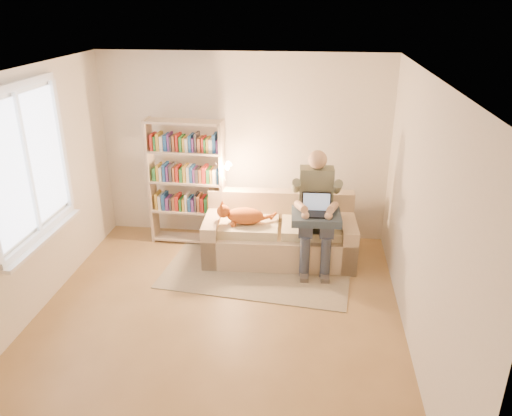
# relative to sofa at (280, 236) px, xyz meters

# --- Properties ---
(floor) EXTENTS (4.50, 4.50, 0.00)m
(floor) POSITION_rel_sofa_xyz_m (-0.57, -1.57, -0.30)
(floor) COLOR olive
(floor) RESTS_ON ground
(ceiling) EXTENTS (4.00, 4.50, 0.02)m
(ceiling) POSITION_rel_sofa_xyz_m (-0.57, -1.57, 2.30)
(ceiling) COLOR white
(ceiling) RESTS_ON wall_back
(wall_left) EXTENTS (0.02, 4.50, 2.60)m
(wall_left) POSITION_rel_sofa_xyz_m (-2.57, -1.57, 1.00)
(wall_left) COLOR silver
(wall_left) RESTS_ON floor
(wall_right) EXTENTS (0.02, 4.50, 2.60)m
(wall_right) POSITION_rel_sofa_xyz_m (1.43, -1.57, 1.00)
(wall_right) COLOR silver
(wall_right) RESTS_ON floor
(wall_back) EXTENTS (4.00, 0.02, 2.60)m
(wall_back) POSITION_rel_sofa_xyz_m (-0.57, 0.68, 1.00)
(wall_back) COLOR silver
(wall_back) RESTS_ON floor
(wall_front) EXTENTS (4.00, 0.02, 2.60)m
(wall_front) POSITION_rel_sofa_xyz_m (-0.57, -3.82, 1.00)
(wall_front) COLOR silver
(wall_front) RESTS_ON floor
(window) EXTENTS (0.12, 1.52, 1.69)m
(window) POSITION_rel_sofa_xyz_m (-2.52, -1.37, 1.07)
(window) COLOR white
(window) RESTS_ON wall_left
(sofa) EXTENTS (2.00, 0.97, 0.83)m
(sofa) POSITION_rel_sofa_xyz_m (0.00, 0.00, 0.00)
(sofa) COLOR #C6AF8C
(sofa) RESTS_ON floor
(person) EXTENTS (0.46, 0.71, 1.50)m
(person) POSITION_rel_sofa_xyz_m (0.46, -0.13, 0.53)
(person) COLOR slate
(person) RESTS_ON sofa
(cat) EXTENTS (0.73, 0.28, 0.27)m
(cat) POSITION_rel_sofa_xyz_m (-0.47, -0.15, 0.34)
(cat) COLOR orange
(cat) RESTS_ON sofa
(blanket) EXTENTS (0.63, 0.52, 0.10)m
(blanket) POSITION_rel_sofa_xyz_m (0.49, -0.29, 0.43)
(blanket) COLOR #2A3A4A
(blanket) RESTS_ON person
(laptop) EXTENTS (0.37, 0.31, 0.31)m
(laptop) POSITION_rel_sofa_xyz_m (0.49, -0.28, 0.54)
(laptop) COLOR black
(laptop) RESTS_ON blanket
(bookshelf) EXTENTS (1.17, 0.36, 1.77)m
(bookshelf) POSITION_rel_sofa_xyz_m (-1.31, 0.32, 0.67)
(bookshelf) COLOR #C0AC91
(bookshelf) RESTS_ON floor
(rug) EXTENTS (2.47, 1.62, 0.01)m
(rug) POSITION_rel_sofa_xyz_m (-0.25, -0.43, -0.30)
(rug) COLOR gray
(rug) RESTS_ON floor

